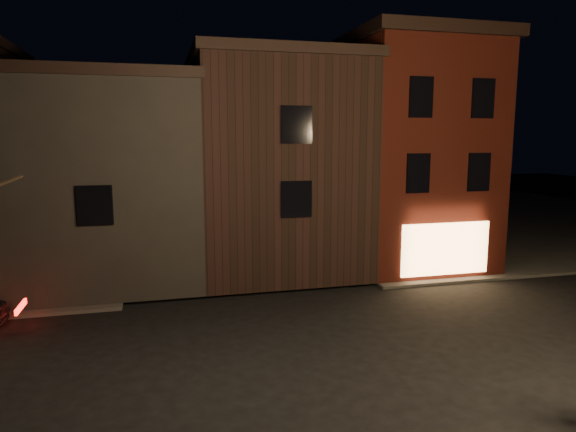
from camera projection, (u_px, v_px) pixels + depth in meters
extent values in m
plane|color=black|center=(296.00, 353.00, 14.54)|extent=(120.00, 120.00, 0.00)
cube|color=#2D2B28|center=(482.00, 218.00, 38.60)|extent=(30.00, 30.00, 0.12)
cube|color=#49140D|center=(404.00, 157.00, 24.82)|extent=(6.00, 8.00, 10.00)
cube|color=black|center=(407.00, 44.00, 24.02)|extent=(6.50, 8.50, 0.50)
cube|color=#FFBE72|center=(445.00, 249.00, 21.51)|extent=(4.00, 0.12, 2.20)
cube|color=black|center=(268.00, 168.00, 24.26)|extent=(7.00, 10.00, 9.00)
cube|color=black|center=(267.00, 65.00, 23.54)|extent=(7.30, 10.30, 0.40)
cube|color=black|center=(107.00, 182.00, 22.55)|extent=(7.50, 10.00, 8.00)
cube|color=black|center=(102.00, 84.00, 21.91)|extent=(7.80, 10.30, 0.40)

